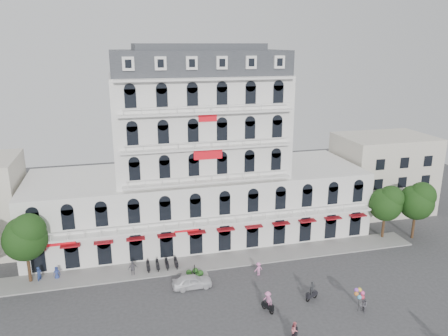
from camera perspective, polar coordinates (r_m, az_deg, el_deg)
ground at (r=47.19m, az=1.29°, el=-17.18°), size 120.00×120.00×0.00m
sidewalk at (r=54.66m, az=-1.30°, el=-12.10°), size 53.00×4.00×0.16m
main_building at (r=59.19m, az=-3.33°, el=0.43°), size 45.00×15.00×25.80m
flank_building_east at (r=73.60m, az=19.97°, el=-0.61°), size 14.00×10.00×12.00m
traffic_island at (r=51.48m, az=-3.87°, el=-13.81°), size 3.20×3.20×1.60m
parked_scooter_row at (r=53.64m, az=-8.04°, el=-12.95°), size 4.40×1.80×1.10m
tree_west_inner at (r=52.58m, az=-24.54°, el=-8.05°), size 4.76×4.76×8.25m
tree_east_inner at (r=62.75m, az=20.44°, el=-4.22°), size 4.40×4.37×7.57m
tree_east_outer at (r=64.22m, az=23.92°, el=-3.83°), size 4.65×4.65×8.05m
parked_car at (r=49.40m, az=-4.18°, el=-14.56°), size 4.36×1.77×1.48m
rider_southwest at (r=42.09m, az=9.21°, el=-20.35°), size 1.12×1.48×2.03m
rider_northeast at (r=47.95m, az=11.42°, el=-15.44°), size 1.61×0.91×2.16m
rider_center at (r=45.48m, az=5.74°, el=-16.90°), size 1.05×1.61×2.23m
pedestrian_left at (r=54.23m, az=-21.01°, el=-12.68°), size 0.83×0.62×1.53m
pedestrian_mid at (r=52.36m, az=-11.82°, el=-12.74°), size 1.17×0.67×1.88m
pedestrian_right at (r=51.72m, az=4.52°, el=-12.99°), size 1.15×0.83×1.59m
pedestrian_far at (r=54.24m, az=-22.98°, el=-12.69°), size 0.74×0.82×1.87m
balloon_vendor at (r=47.17m, az=17.58°, el=-16.17°), size 1.28×1.22×2.45m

